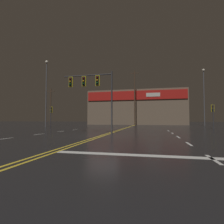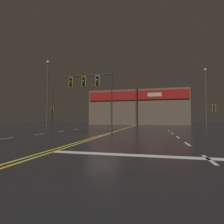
% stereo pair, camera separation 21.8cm
% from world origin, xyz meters
% --- Properties ---
extents(ground_plane, '(200.00, 200.00, 0.00)m').
position_xyz_m(ground_plane, '(0.00, 0.00, 0.00)').
color(ground_plane, black).
extents(road_markings, '(16.70, 60.00, 0.01)m').
position_xyz_m(road_markings, '(1.19, -1.50, 0.00)').
color(road_markings, gold).
rests_on(road_markings, ground).
extents(traffic_signal_median, '(4.81, 0.36, 5.69)m').
position_xyz_m(traffic_signal_median, '(-1.78, 2.13, 4.47)').
color(traffic_signal_median, '#38383D').
rests_on(traffic_signal_median, ground).
extents(traffic_signal_corner_northeast, '(0.42, 0.36, 3.31)m').
position_xyz_m(traffic_signal_corner_northeast, '(11.99, 12.95, 2.43)').
color(traffic_signal_corner_northeast, '#38383D').
rests_on(traffic_signal_corner_northeast, ground).
extents(traffic_signal_corner_northwest, '(0.42, 0.36, 3.36)m').
position_xyz_m(traffic_signal_corner_northwest, '(-12.02, 11.99, 2.46)').
color(traffic_signal_corner_northwest, '#38383D').
rests_on(traffic_signal_corner_northwest, ground).
extents(streetlight_median_approach, '(0.56, 0.56, 11.78)m').
position_xyz_m(streetlight_median_approach, '(14.41, 25.69, 7.30)').
color(streetlight_median_approach, '#59595E').
rests_on(streetlight_median_approach, ground).
extents(streetlight_far_left, '(0.56, 0.56, 11.83)m').
position_xyz_m(streetlight_far_left, '(-14.40, 14.18, 7.32)').
color(streetlight_far_left, '#59595E').
rests_on(streetlight_far_left, ground).
extents(building_backdrop, '(24.28, 10.23, 8.64)m').
position_xyz_m(building_backdrop, '(0.00, 33.76, 4.33)').
color(building_backdrop, '#7A6651').
rests_on(building_backdrop, ground).
extents(utility_pole_row, '(44.79, 0.26, 12.61)m').
position_xyz_m(utility_pole_row, '(0.53, 26.82, 5.60)').
color(utility_pole_row, '#4C3828').
rests_on(utility_pole_row, ground).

